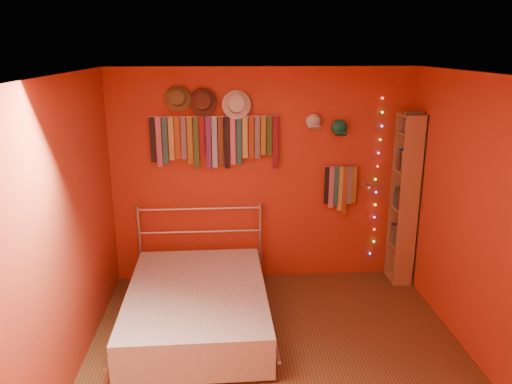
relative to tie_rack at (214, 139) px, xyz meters
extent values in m
plane|color=#55351D|center=(0.56, -1.68, -1.71)|extent=(3.50, 3.50, 0.00)
cube|color=#A6261A|center=(0.56, 0.07, -0.46)|extent=(3.50, 0.02, 2.50)
cube|color=#A6261A|center=(2.31, -1.68, -0.46)|extent=(0.02, 3.50, 2.50)
cube|color=#A6261A|center=(-1.19, -1.68, -0.46)|extent=(0.02, 3.50, 2.50)
cube|color=white|center=(0.56, -1.68, 0.79)|extent=(3.50, 3.50, 0.02)
cylinder|color=silver|center=(0.00, 0.02, 0.25)|extent=(1.45, 0.01, 0.01)
cube|color=black|center=(-0.68, 0.01, -0.01)|extent=(0.06, 0.01, 0.51)
cube|color=#B55A89|center=(-0.61, 0.00, -0.03)|extent=(0.06, 0.01, 0.56)
cube|color=#1A545D|center=(-0.54, -0.01, -0.02)|extent=(0.06, 0.01, 0.53)
cube|color=#B19F47|center=(-0.48, 0.01, 0.01)|extent=(0.06, 0.01, 0.49)
cube|color=brown|center=(-0.41, 0.00, 0.01)|extent=(0.06, 0.01, 0.47)
cube|color=navy|center=(-0.34, -0.01, 0.01)|extent=(0.06, 0.01, 0.47)
cube|color=olive|center=(-0.27, 0.01, -0.02)|extent=(0.06, 0.01, 0.53)
cube|color=#285120|center=(-0.20, 0.00, -0.05)|extent=(0.06, 0.01, 0.59)
cube|color=#5F100E|center=(-0.13, -0.01, 0.02)|extent=(0.06, 0.01, 0.45)
cube|color=#4C1966|center=(-0.06, 0.01, -0.05)|extent=(0.06, 0.01, 0.59)
cube|color=#7AB2DA|center=(0.00, 0.00, -0.04)|extent=(0.06, 0.01, 0.58)
cube|color=#4D2D19|center=(0.07, -0.01, -0.02)|extent=(0.06, 0.01, 0.54)
cube|color=black|center=(0.14, 0.01, -0.05)|extent=(0.06, 0.01, 0.59)
cube|color=#BF5F79|center=(0.21, 0.00, -0.02)|extent=(0.06, 0.01, 0.55)
cube|color=#185354|center=(0.28, -0.01, -0.02)|extent=(0.06, 0.01, 0.55)
cube|color=#B5B94A|center=(0.35, 0.01, 0.01)|extent=(0.06, 0.01, 0.47)
cube|color=maroon|center=(0.41, 0.00, 0.00)|extent=(0.06, 0.01, 0.49)
cube|color=navy|center=(0.48, -0.01, 0.01)|extent=(0.06, 0.01, 0.48)
cube|color=olive|center=(0.55, 0.01, 0.03)|extent=(0.06, 0.01, 0.44)
cube|color=#28481D|center=(0.62, 0.00, 0.02)|extent=(0.06, 0.01, 0.45)
cube|color=maroon|center=(0.69, -0.01, -0.05)|extent=(0.06, 0.01, 0.60)
cylinder|color=silver|center=(1.46, 0.02, -0.34)|extent=(0.40, 0.01, 0.01)
cube|color=black|center=(1.30, 0.01, -0.57)|extent=(0.06, 0.01, 0.45)
cube|color=#B25970|center=(1.35, 0.00, -0.59)|extent=(0.06, 0.01, 0.49)
cube|color=#1A5D5B|center=(1.40, -0.01, -0.57)|extent=(0.06, 0.01, 0.46)
cube|color=#B6B549|center=(1.46, 0.01, -0.61)|extent=(0.06, 0.01, 0.53)
cube|color=brown|center=(1.51, 0.00, -0.63)|extent=(0.06, 0.01, 0.59)
cube|color=navy|center=(1.56, -0.01, -0.57)|extent=(0.06, 0.01, 0.45)
cube|color=#99651B|center=(1.62, 0.01, -0.57)|extent=(0.06, 0.01, 0.45)
cylinder|color=brown|center=(-0.38, 0.01, 0.45)|extent=(0.28, 0.07, 0.28)
cylinder|color=brown|center=(-0.38, -0.04, 0.46)|extent=(0.17, 0.14, 0.18)
cylinder|color=#332314|center=(-0.38, -0.02, 0.45)|extent=(0.17, 0.06, 0.17)
cylinder|color=#4F281C|center=(-0.11, 0.01, 0.41)|extent=(0.31, 0.08, 0.31)
cylinder|color=#4F281C|center=(-0.11, -0.05, 0.42)|extent=(0.18, 0.15, 0.20)
cylinder|color=black|center=(-0.11, -0.02, 0.41)|extent=(0.19, 0.06, 0.19)
cylinder|color=silver|center=(0.25, 0.01, 0.38)|extent=(0.32, 0.08, 0.31)
cylinder|color=silver|center=(0.25, -0.05, 0.39)|extent=(0.19, 0.16, 0.21)
cylinder|color=black|center=(0.25, -0.02, 0.38)|extent=(0.19, 0.06, 0.19)
ellipsoid|color=silver|center=(1.12, 0.02, 0.18)|extent=(0.18, 0.13, 0.18)
cube|color=silver|center=(1.12, -0.09, 0.13)|extent=(0.13, 0.09, 0.05)
ellipsoid|color=#186C4C|center=(1.41, 0.02, 0.11)|extent=(0.18, 0.14, 0.18)
cube|color=#186C4C|center=(1.41, -0.09, 0.06)|extent=(0.13, 0.10, 0.05)
sphere|color=#FF3333|center=(1.89, 0.03, 0.44)|extent=(0.02, 0.02, 0.02)
sphere|color=#33FF4C|center=(1.90, 0.03, 0.28)|extent=(0.02, 0.02, 0.02)
sphere|color=#4C66FF|center=(1.91, 0.03, 0.12)|extent=(0.02, 0.02, 0.02)
sphere|color=yellow|center=(1.90, 0.03, -0.04)|extent=(0.02, 0.02, 0.02)
sphere|color=#FF4CCC|center=(1.89, 0.03, -0.19)|extent=(0.02, 0.02, 0.02)
sphere|color=#FF3333|center=(1.89, 0.03, -0.35)|extent=(0.02, 0.02, 0.02)
sphere|color=#33FF4C|center=(1.87, 0.03, -0.51)|extent=(0.02, 0.02, 0.02)
sphere|color=#4C66FF|center=(1.89, 0.03, -0.66)|extent=(0.02, 0.02, 0.02)
sphere|color=yellow|center=(1.90, 0.03, -0.82)|extent=(0.02, 0.02, 0.02)
sphere|color=#FF4CCC|center=(1.89, 0.03, -0.98)|extent=(0.02, 0.02, 0.02)
sphere|color=#FF3333|center=(1.91, 0.03, -1.13)|extent=(0.02, 0.02, 0.02)
sphere|color=#33FF4C|center=(1.91, 0.03, -1.29)|extent=(0.02, 0.02, 0.02)
sphere|color=#4C66FF|center=(1.87, 0.03, -1.45)|extent=(0.02, 0.02, 0.02)
cylinder|color=silver|center=(1.75, 0.05, -0.57)|extent=(0.03, 0.03, 0.03)
cylinder|color=silver|center=(1.75, -0.07, -0.54)|extent=(0.01, 0.24, 0.08)
sphere|color=white|center=(1.75, -0.19, -0.55)|extent=(0.07, 0.07, 0.07)
cube|color=#AD824E|center=(2.18, -0.31, -0.71)|extent=(0.24, 0.02, 2.00)
cube|color=#AD824E|center=(2.18, 0.01, -0.71)|extent=(0.24, 0.02, 2.00)
cube|color=#AD824E|center=(2.30, -0.15, -0.71)|extent=(0.02, 0.34, 2.00)
cube|color=#AD824E|center=(2.18, -0.15, -1.69)|extent=(0.24, 0.32, 0.02)
cube|color=#AD824E|center=(2.18, -0.15, -1.26)|extent=(0.24, 0.32, 0.02)
cube|color=#AD824E|center=(2.18, -0.15, -0.81)|extent=(0.24, 0.32, 0.02)
cube|color=#AD824E|center=(2.18, -0.15, -0.36)|extent=(0.24, 0.32, 0.02)
cube|color=#AD824E|center=(2.18, -0.15, 0.07)|extent=(0.24, 0.32, 0.02)
cube|color=#AD824E|center=(2.18, -0.15, 0.27)|extent=(0.24, 0.32, 0.02)
cylinder|color=silver|center=(-0.89, -0.03, -1.23)|extent=(0.04, 0.04, 0.96)
cylinder|color=silver|center=(0.52, -0.03, -1.23)|extent=(0.04, 0.04, 0.96)
cylinder|color=silver|center=(-0.19, -0.03, -1.36)|extent=(1.41, 0.02, 0.02)
cylinder|color=silver|center=(-0.19, -0.03, -1.09)|extent=(1.41, 0.02, 0.02)
cylinder|color=silver|center=(-0.19, -0.03, -0.81)|extent=(1.41, 0.02, 0.02)
cube|color=#B8B2A6|center=(-0.19, -1.04, -1.49)|extent=(1.38, 1.94, 0.38)
cylinder|color=silver|center=(-0.89, -1.04, -1.51)|extent=(0.06, 1.92, 0.03)
cylinder|color=silver|center=(0.52, -1.04, -1.51)|extent=(0.06, 1.92, 0.03)
camera|label=1|loc=(0.11, -5.53, 1.00)|focal=35.00mm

